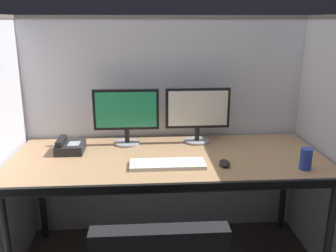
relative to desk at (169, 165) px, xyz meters
The scene contains 9 objects.
cubicle_partition_rear 0.47m from the desk, 90.00° to the left, with size 2.21×0.06×1.57m.
cubicle_partition_right 1.00m from the desk, ahead, with size 0.06×1.41×1.57m.
desk is the anchor object (origin of this frame).
monitor_left 0.46m from the desk, 134.63° to the left, with size 0.43×0.17×0.37m.
monitor_right 0.44m from the desk, 52.30° to the left, with size 0.43×0.17×0.37m.
keyboard_main 0.15m from the desk, 96.64° to the right, with size 0.43×0.15×0.02m, color silver.
computer_mouse 0.35m from the desk, 27.04° to the right, with size 0.06×0.10×0.04m.
soda_can 0.79m from the desk, 17.32° to the right, with size 0.07×0.07×0.12m, color #263FB2.
desk_phone 0.64m from the desk, 167.54° to the left, with size 0.17×0.19×0.09m.
Camera 1 is at (-0.14, -1.78, 1.54)m, focal length 38.88 mm.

